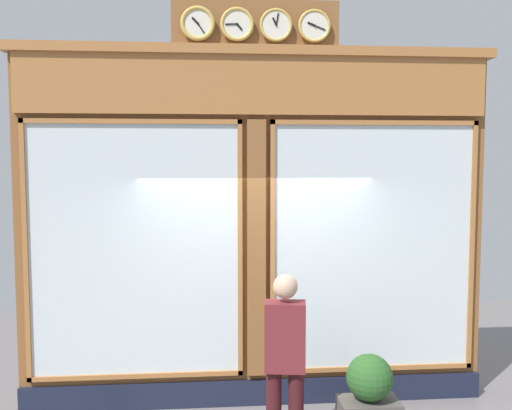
{
  "coord_description": "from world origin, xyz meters",
  "views": [
    {
      "loc": [
        0.55,
        6.16,
        2.72
      ],
      "look_at": [
        0.0,
        0.0,
        2.21
      ],
      "focal_mm": 40.52,
      "sensor_mm": 36.0,
      "label": 1
    }
  ],
  "objects": [
    {
      "name": "planter_shrub",
      "position": [
        -0.97,
        1.05,
        0.67
      ],
      "size": [
        0.43,
        0.43,
        0.43
      ],
      "primitive_type": "sphere",
      "color": "#285623",
      "rests_on": "planter_box"
    },
    {
      "name": "shop_facade",
      "position": [
        0.0,
        -0.13,
        1.97
      ],
      "size": [
        5.17,
        0.42,
        4.37
      ],
      "color": "brown",
      "rests_on": "ground_plane"
    },
    {
      "name": "pedestrian",
      "position": [
        -0.16,
        1.18,
        0.93
      ],
      "size": [
        0.39,
        0.27,
        1.69
      ],
      "color": "#3A1316",
      "rests_on": "ground_plane"
    }
  ]
}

